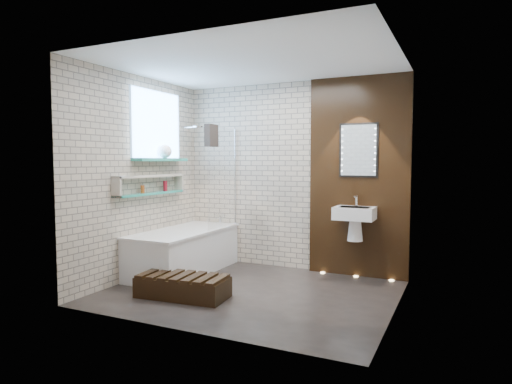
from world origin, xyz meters
The scene contains 15 objects.
ground centered at (0.00, 0.00, 0.00)m, with size 3.20×3.20×0.00m, color black.
room_shell centered at (0.00, 0.00, 1.30)m, with size 3.24×3.20×2.60m.
walnut_panel centered at (0.95, 1.27, 1.30)m, with size 1.30×0.06×2.60m, color black.
clerestory_window centered at (-1.57, 0.35, 1.90)m, with size 0.18×1.00×0.94m.
display_niche centered at (-1.53, 0.15, 1.20)m, with size 0.14×1.30×0.26m.
bathtub centered at (-1.22, 0.45, 0.29)m, with size 0.79×1.74×0.70m.
bath_screen centered at (-0.87, 0.89, 1.28)m, with size 0.01×0.78×1.40m, color white.
towel centered at (-0.87, 0.60, 1.85)m, with size 0.09×0.23×0.30m, color black.
shower_head centered at (-1.30, 0.95, 2.00)m, with size 0.18×0.18×0.02m, color silver.
washbasin centered at (0.95, 1.07, 0.79)m, with size 0.50×0.36×0.58m.
led_mirror centered at (0.95, 1.23, 1.65)m, with size 0.50×0.02×0.70m.
walnut_step centered at (-0.60, -0.49, 0.11)m, with size 1.00×0.45×0.22m, color black.
niche_bottles centered at (-1.53, 0.28, 1.16)m, with size 0.06×0.53×0.14m.
sill_vases centered at (-1.50, 0.42, 1.64)m, with size 0.18×0.18×0.18m.
floor_uplights centered at (0.95, 1.20, 0.01)m, with size 0.96×0.06×0.01m.
Camera 1 is at (2.19, -4.50, 1.51)m, focal length 31.01 mm.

